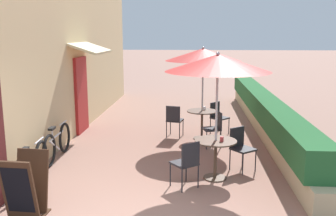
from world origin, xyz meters
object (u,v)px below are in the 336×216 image
Objects in this scene: cafe_chair_mid_right at (214,126)px; cafe_chair_mid_back at (218,115)px; coffee_cup_near at (222,139)px; bicycle_second at (57,143)px; patio_table_mid at (202,118)px; patio_umbrella_mid at (203,55)px; cafe_chair_mid_left at (174,118)px; coffee_cup_mid at (204,108)px; patio_table_near at (215,150)px; menu_board at (26,186)px; patio_umbrella_near at (218,63)px; bicycle_leaning at (32,165)px; cafe_chair_near_left at (187,161)px; cafe_chair_near_right at (240,145)px.

cafe_chair_mid_right and cafe_chair_mid_back have the same top height.
coffee_cup_near reaches higher than bicycle_second.
patio_table_mid is 0.92× the size of cafe_chair_mid_back.
patio_umbrella_mid is at bearing 5.91° from cafe_chair_mid_back.
cafe_chair_mid_left is 9.67× the size of coffee_cup_mid.
menu_board is (-2.92, -1.74, -0.07)m from patio_table_near.
cafe_chair_mid_back is (0.45, 0.59, -1.69)m from patio_umbrella_mid.
coffee_cup_near is 2.16m from cafe_chair_mid_right.
patio_umbrella_near and patio_umbrella_mid have the same top height.
cafe_chair_mid_back is at bearing 35.91° from cafe_chair_mid_left.
bicycle_leaning is at bearing -134.31° from patio_umbrella_mid.
coffee_cup_near reaches higher than bicycle_leaning.
coffee_cup_near is 3.17m from patio_umbrella_mid.
patio_umbrella_near is at bearing 38.80° from cafe_chair_mid_back.
coffee_cup_near is at bearing -32.36° from patio_table_near.
cafe_chair_mid_left reaches higher than patio_table_mid.
patio_umbrella_mid is 4.14m from bicycle_second.
cafe_chair_near_left reaches higher than bicycle_leaning.
menu_board is (-2.92, -1.74, -1.72)m from patio_umbrella_near.
bicycle_leaning is at bearing -23.79° from cafe_chair_near_right.
patio_table_near is 8.85× the size of coffee_cup_mid.
patio_umbrella_near is at bearing 180.00° from patio_table_near.
cafe_chair_near_right is 1.00× the size of cafe_chair_mid_right.
cafe_chair_mid_right is at bearing -24.09° from cafe_chair_mid_left.
patio_umbrella_near is 2.76m from patio_umbrella_mid.
patio_table_near is at bearing 5.91° from cafe_chair_near_right.
cafe_chair_mid_right is (0.29, -0.68, -1.69)m from patio_umbrella_mid.
patio_umbrella_near is at bearing 5.91° from cafe_chair_near_right.
bicycle_leaning is (-2.85, 0.02, -0.16)m from cafe_chair_near_left.
patio_umbrella_near is 3.44m from cafe_chair_mid_left.
patio_table_near is 0.92× the size of cafe_chair_mid_back.
bicycle_second reaches higher than bicycle_leaning.
bicycle_second is at bearing 91.61° from cafe_chair_mid_right.
patio_table_near is 2.76m from patio_table_mid.
cafe_chair_near_right is 9.67× the size of coffee_cup_near.
bicycle_leaning is (-3.38, -0.50, -0.20)m from patio_table_near.
patio_umbrella_mid reaches higher than cafe_chair_near_right.
bicycle_second is at bearing 104.38° from menu_board.
cafe_chair_mid_right is (0.29, -0.68, -0.04)m from patio_table_mid.
cafe_chair_near_right is 2.35m from patio_table_mid.
cafe_chair_mid_right is at bearing -66.99° from patio_umbrella_mid.
patio_umbrella_near is 26.80× the size of coffee_cup_mid.
cafe_chair_near_right is at bearing -73.89° from coffee_cup_mid.
patio_table_mid is (-0.74, 2.24, 0.04)m from cafe_chair_near_right.
cafe_chair_mid_right is at bearing 87.69° from patio_umbrella_near.
bicycle_leaning is 1.39m from bicycle_second.
cafe_chair_near_left is 1.00× the size of cafe_chair_mid_right.
patio_table_mid is at bearing 28.76° from bicycle_second.
cafe_chair_near_right is 1.62m from cafe_chair_mid_right.
patio_umbrella_near reaches higher than menu_board.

